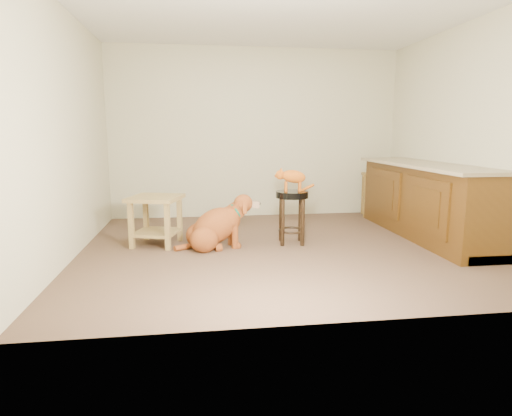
{
  "coord_description": "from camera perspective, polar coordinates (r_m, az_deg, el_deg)",
  "views": [
    {
      "loc": [
        -0.93,
        -4.71,
        1.33
      ],
      "look_at": [
        -0.26,
        0.15,
        0.45
      ],
      "focal_mm": 30.0,
      "sensor_mm": 36.0,
      "label": 1
    }
  ],
  "objects": [
    {
      "name": "padded_stool",
      "position": [
        5.11,
        4.8,
        0.2
      ],
      "size": [
        0.39,
        0.39,
        0.63
      ],
      "rotation": [
        0.0,
        0.0,
        -0.12
      ],
      "color": "black",
      "rests_on": "ground"
    },
    {
      "name": "cabinet_run",
      "position": [
        5.85,
        21.67,
        0.67
      ],
      "size": [
        0.7,
        2.56,
        0.94
      ],
      "color": "#4B2D0D",
      "rests_on": "ground"
    },
    {
      "name": "side_table",
      "position": [
        5.17,
        -13.21,
        -0.65
      ],
      "size": [
        0.7,
        0.7,
        0.58
      ],
      "rotation": [
        0.0,
        0.0,
        -0.28
      ],
      "color": "olive",
      "rests_on": "ground"
    },
    {
      "name": "room_shell",
      "position": [
        4.82,
        3.37,
        14.26
      ],
      "size": [
        4.54,
        4.04,
        2.62
      ],
      "color": "beige",
      "rests_on": "ground"
    },
    {
      "name": "floor",
      "position": [
        4.99,
        3.17,
        -5.33
      ],
      "size": [
        4.5,
        4.0,
        0.01
      ],
      "primitive_type": "cube",
      "color": "brown",
      "rests_on": "ground"
    },
    {
      "name": "tabby_kitten",
      "position": [
        5.06,
        4.73,
        4.11
      ],
      "size": [
        0.5,
        0.18,
        0.31
      ],
      "rotation": [
        0.0,
        0.0,
        -0.12
      ],
      "color": "#A34B10",
      "rests_on": "padded_stool"
    },
    {
      "name": "golden_retriever",
      "position": [
        4.94,
        -5.36,
        -2.58
      ],
      "size": [
        1.02,
        0.56,
        0.65
      ],
      "rotation": [
        0.0,
        0.0,
        0.2
      ],
      "color": "brown",
      "rests_on": "ground"
    },
    {
      "name": "wood_stool",
      "position": [
        7.06,
        15.39,
        1.82
      ],
      "size": [
        0.45,
        0.45,
        0.68
      ],
      "rotation": [
        0.0,
        0.0,
        -0.26
      ],
      "color": "brown",
      "rests_on": "ground"
    }
  ]
}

